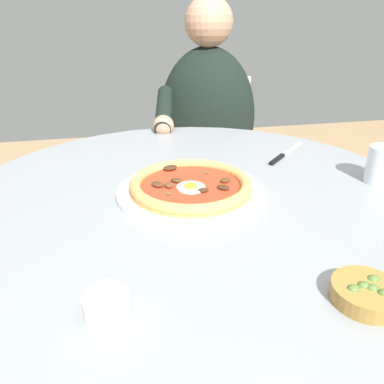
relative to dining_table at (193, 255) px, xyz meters
The scene contains 8 objects.
dining_table is the anchor object (origin of this frame).
pizza_on_plate 0.18m from the dining_table, ahead, with size 0.32×0.32×0.03m.
water_glass 0.48m from the dining_table, behind, with size 0.07×0.07×0.09m.
steak_knife 0.37m from the dining_table, 148.62° to the right, with size 0.17×0.16×0.01m.
ramekin_capers 0.42m from the dining_table, 61.19° to the left, with size 0.06×0.06×0.03m.
olive_pan 0.45m from the dining_table, 113.15° to the left, with size 0.11×0.09×0.05m.
diner_person 0.77m from the dining_table, 105.87° to the right, with size 0.46×0.48×1.18m.
cafe_chair_diner 0.91m from the dining_table, 106.00° to the right, with size 0.51×0.51×0.86m.
Camera 1 is at (0.15, 0.73, 1.12)m, focal length 35.18 mm.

